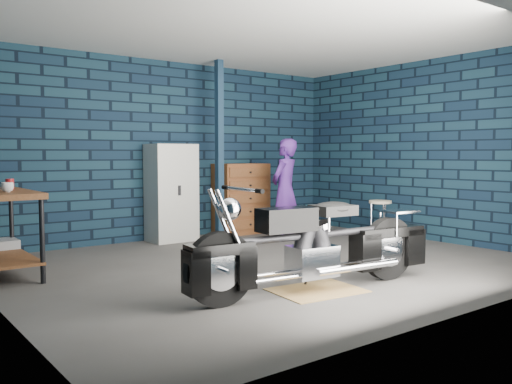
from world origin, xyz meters
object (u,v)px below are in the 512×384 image
workbench (1,233)px  person (285,189)px  shop_stool (380,221)px  locker (172,193)px  motorcycle (317,238)px  tool_chest (242,199)px

workbench → person: person is taller
person → shop_stool: bearing=112.6°
locker → shop_stool: size_ratio=2.38×
shop_stool → motorcycle: bearing=-150.5°
tool_chest → workbench: bearing=-165.8°
person → shop_stool: person is taller
workbench → shop_stool: size_ratio=2.31×
workbench → motorcycle: size_ratio=0.61×
tool_chest → shop_stool: size_ratio=1.88×
person → motorcycle: bearing=33.7°
tool_chest → locker: bearing=180.0°
person → workbench: bearing=-19.9°
motorcycle → locker: locker is taller
motorcycle → shop_stool: (2.80, 1.59, -0.20)m
locker → tool_chest: bearing=0.0°
locker → tool_chest: 1.29m
motorcycle → shop_stool: 3.23m
person → locker: bearing=-51.6°
workbench → locker: (2.56, 0.97, 0.27)m
locker → workbench: bearing=-159.2°
workbench → person: (4.04, 0.12, 0.31)m
workbench → tool_chest: tool_chest is taller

